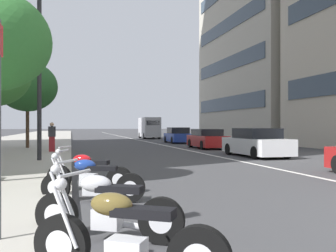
{
  "coord_description": "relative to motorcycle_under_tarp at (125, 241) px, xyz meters",
  "views": [
    {
      "loc": [
        -3.47,
        7.32,
        1.58
      ],
      "look_at": [
        15.06,
        2.58,
        1.57
      ],
      "focal_mm": 40.57,
      "sensor_mm": 36.0,
      "label": 1
    }
  ],
  "objects": [
    {
      "name": "sidewalk_right_plaza",
      "position": [
        29.64,
        4.96,
        -0.34
      ],
      "size": [
        160.0,
        8.9,
        0.15
      ],
      "primitive_type": "cube",
      "color": "#A39E93",
      "rests_on": "ground"
    },
    {
      "name": "lane_centre_stripe",
      "position": [
        34.64,
        -6.8,
        -0.41
      ],
      "size": [
        110.0,
        0.16,
        0.01
      ],
      "primitive_type": "cube",
      "color": "silver",
      "rests_on": "ground"
    },
    {
      "name": "motorcycle_under_tarp",
      "position": [
        0.0,
        0.0,
        0.0
      ],
      "size": [
        1.23,
        1.88,
        1.09
      ],
      "rotation": [
        0.0,
        0.0,
        1.02
      ],
      "color": "black",
      "rests_on": "ground"
    },
    {
      "name": "motorcycle_far_end_row",
      "position": [
        1.47,
        0.06,
        -0.0
      ],
      "size": [
        1.13,
        1.98,
        1.09
      ],
      "rotation": [
        0.0,
        0.0,
        1.08
      ],
      "color": "black",
      "rests_on": "ground"
    },
    {
      "name": "motorcycle_by_sign_pole",
      "position": [
        4.19,
        0.11,
        -0.01
      ],
      "size": [
        0.9,
        2.11,
        1.08
      ],
      "rotation": [
        0.0,
        0.0,
        1.24
      ],
      "color": "black",
      "rests_on": "ground"
    },
    {
      "name": "motorcycle_nearest_camera",
      "position": [
        5.46,
        0.14,
        -0.0
      ],
      "size": [
        1.1,
        1.99,
        1.09
      ],
      "rotation": [
        0.0,
        0.0,
        1.1
      ],
      "color": "black",
      "rests_on": "ground"
    },
    {
      "name": "car_following_behind",
      "position": [
        14.01,
        -8.76,
        0.27
      ],
      "size": [
        4.59,
        1.97,
        1.46
      ],
      "rotation": [
        0.0,
        0.0,
        0.01
      ],
      "color": "silver",
      "rests_on": "ground"
    },
    {
      "name": "car_approaching_light",
      "position": [
        21.33,
        -8.76,
        0.24
      ],
      "size": [
        4.27,
        1.87,
        1.36
      ],
      "rotation": [
        0.0,
        0.0,
        -0.02
      ],
      "color": "maroon",
      "rests_on": "ground"
    },
    {
      "name": "car_far_down_avenue",
      "position": [
        29.91,
        -9.07,
        0.25
      ],
      "size": [
        4.24,
        1.99,
        1.44
      ],
      "rotation": [
        0.0,
        0.0,
        -0.03
      ],
      "color": "navy",
      "rests_on": "ground"
    },
    {
      "name": "delivery_van_ahead",
      "position": [
        43.13,
        -9.05,
        0.98
      ],
      "size": [
        5.54,
        2.15,
        2.62
      ],
      "rotation": [
        0.0,
        0.0,
        -0.02
      ],
      "color": "#B7B7BC",
      "rests_on": "ground"
    },
    {
      "name": "street_lamp_with_banners",
      "position": [
        12.83,
        1.46,
        4.67
      ],
      "size": [
        1.26,
        2.46,
        8.3
      ],
      "color": "#232326",
      "rests_on": "sidewalk_right_plaza"
    },
    {
      "name": "street_tree_far_plaza",
      "position": [
        22.53,
        3.29,
        3.74
      ],
      "size": [
        3.85,
        3.85,
        5.65
      ],
      "color": "#473323",
      "rests_on": "sidewalk_right_plaza"
    },
    {
      "name": "pedestrian_on_plaza",
      "position": [
        18.22,
        1.56,
        0.55
      ],
      "size": [
        0.28,
        0.41,
        1.63
      ],
      "rotation": [
        0.0,
        0.0,
        0.06
      ],
      "color": "maroon",
      "rests_on": "sidewalk_right_plaza"
    }
  ]
}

